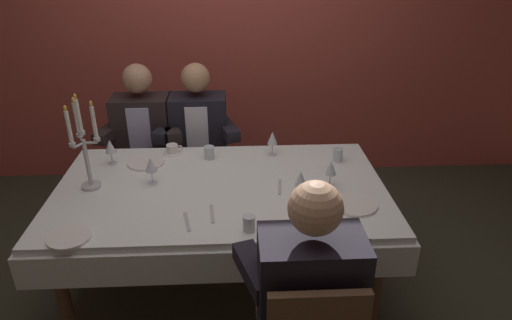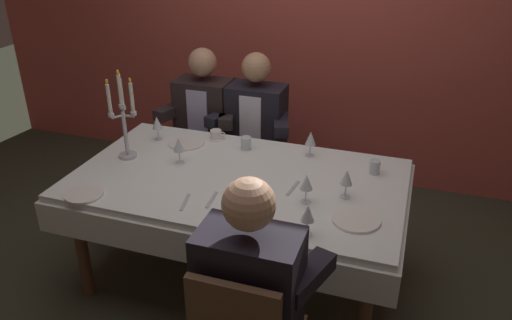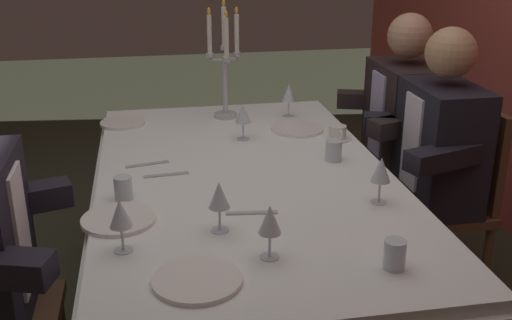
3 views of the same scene
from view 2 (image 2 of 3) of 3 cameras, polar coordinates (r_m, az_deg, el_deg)
name	(u,v)px [view 2 (image 2 of 3)]	position (r m, az deg, el deg)	size (l,w,h in m)	color
ground_plane	(240,277)	(3.34, -1.87, -13.12)	(12.00, 12.00, 0.00)	#363A2A
back_wall	(308,18)	(4.25, 5.95, 15.71)	(6.00, 0.12, 2.70)	#BA4A40
dining_table	(238,194)	(2.99, -2.04, -3.88)	(1.94, 1.14, 0.74)	white
candelabra	(124,120)	(3.16, -14.74, 4.40)	(0.15, 0.17, 0.56)	silver
dinner_plate_0	(186,143)	(3.37, -7.87, 1.94)	(0.24, 0.24, 0.01)	white
dinner_plate_1	(356,219)	(2.57, 11.25, -6.61)	(0.24, 0.24, 0.01)	white
dinner_plate_2	(84,194)	(2.89, -18.85, -3.68)	(0.21, 0.21, 0.01)	white
dinner_plate_3	(266,228)	(2.46, 1.16, -7.69)	(0.24, 0.24, 0.01)	white
wine_glass_0	(157,123)	(3.43, -11.13, 4.07)	(0.07, 0.07, 0.16)	silver
wine_glass_1	(308,214)	(2.38, 5.86, -6.11)	(0.07, 0.07, 0.16)	silver
wine_glass_2	(311,139)	(3.14, 6.20, 2.40)	(0.07, 0.07, 0.16)	silver
wine_glass_3	(307,183)	(2.64, 5.74, -2.60)	(0.07, 0.07, 0.16)	silver
wine_glass_4	(179,146)	(3.07, -8.73, 1.62)	(0.07, 0.07, 0.16)	silver
wine_glass_5	(347,178)	(2.71, 10.21, -2.04)	(0.07, 0.07, 0.16)	silver
water_tumbler_0	(246,143)	(3.25, -1.14, 1.92)	(0.07, 0.07, 0.08)	silver
water_tumbler_1	(375,167)	(3.02, 13.28, -0.78)	(0.06, 0.06, 0.08)	silver
water_tumbler_2	(234,214)	(2.50, -2.50, -6.16)	(0.06, 0.06, 0.08)	silver
coffee_cup_0	(216,135)	(3.42, -4.53, 2.85)	(0.13, 0.12, 0.06)	white
fork_0	(293,188)	(2.81, 4.21, -3.18)	(0.17, 0.02, 0.01)	#B7B7BC
spoon_1	(185,202)	(2.70, -8.03, -4.74)	(0.17, 0.02, 0.01)	#B7B7BC
fork_2	(212,200)	(2.70, -5.04, -4.49)	(0.17, 0.02, 0.01)	#B7B7BC
seated_diner_0	(205,113)	(3.89, -5.76, 5.28)	(0.63, 0.48, 1.24)	brown
seated_diner_1	(256,120)	(3.74, 0.04, 4.58)	(0.63, 0.48, 1.24)	brown
seated_diner_2	(249,288)	(2.13, -0.80, -14.29)	(0.63, 0.48, 1.24)	brown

